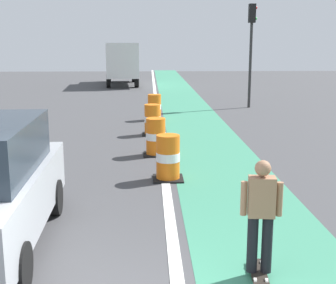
{
  "coord_description": "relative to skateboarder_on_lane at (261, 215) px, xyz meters",
  "views": [
    {
      "loc": [
        0.54,
        -4.76,
        3.22
      ],
      "look_at": [
        0.93,
        5.23,
        1.1
      ],
      "focal_mm": 49.95,
      "sensor_mm": 36.0,
      "label": 1
    }
  ],
  "objects": [
    {
      "name": "traffic_barrel_mid",
      "position": [
        -1.34,
        7.37,
        -0.38
      ],
      "size": [
        0.73,
        0.73,
        1.09
      ],
      "color": "orange",
      "rests_on": "ground"
    },
    {
      "name": "skateboarder_on_lane",
      "position": [
        0.0,
        0.0,
        0.0
      ],
      "size": [
        0.57,
        0.82,
        1.69
      ],
      "color": "black",
      "rests_on": "ground"
    },
    {
      "name": "traffic_barrel_front",
      "position": [
        -1.08,
        4.84,
        -0.38
      ],
      "size": [
        0.73,
        0.73,
        1.09
      ],
      "color": "orange",
      "rests_on": "ground"
    },
    {
      "name": "bike_lane_strip",
      "position": [
        0.35,
        10.77,
        -0.91
      ],
      "size": [
        2.5,
        80.0,
        0.01
      ],
      "primitive_type": "cube",
      "color": "#387F60",
      "rests_on": "ground"
    },
    {
      "name": "delivery_truck_down_block",
      "position": [
        -3.65,
        30.87,
        0.94
      ],
      "size": [
        2.84,
        7.75,
        3.23
      ],
      "color": "silver",
      "rests_on": "ground"
    },
    {
      "name": "traffic_barrel_back",
      "position": [
        -1.42,
        10.47,
        -0.38
      ],
      "size": [
        0.73,
        0.73,
        1.09
      ],
      "color": "orange",
      "rests_on": "ground"
    },
    {
      "name": "traffic_barrel_far",
      "position": [
        -1.31,
        13.75,
        -0.38
      ],
      "size": [
        0.73,
        0.73,
        1.09
      ],
      "color": "orange",
      "rests_on": "ground"
    },
    {
      "name": "lane_divider_stripe",
      "position": [
        -1.15,
        10.77,
        -0.91
      ],
      "size": [
        0.2,
        80.0,
        0.01
      ],
      "primitive_type": "cube",
      "color": "silver",
      "rests_on": "ground"
    },
    {
      "name": "traffic_light_corner",
      "position": [
        3.56,
        17.52,
        2.59
      ],
      "size": [
        0.41,
        0.32,
        5.1
      ],
      "color": "#2D2D2D",
      "rests_on": "ground"
    }
  ]
}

